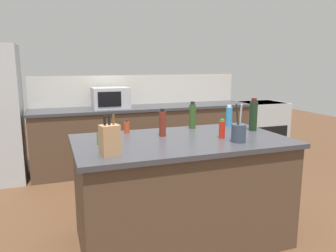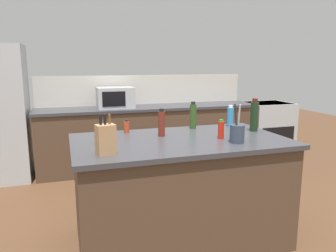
% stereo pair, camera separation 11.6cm
% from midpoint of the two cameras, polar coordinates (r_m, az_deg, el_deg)
% --- Properties ---
extents(ground_plane, '(14.00, 14.00, 0.00)m').
position_cam_midpoint_polar(ground_plane, '(3.19, 1.16, -18.95)').
color(ground_plane, brown).
extents(back_counter_run, '(3.36, 0.66, 0.94)m').
position_cam_midpoint_polar(back_counter_run, '(5.07, -4.57, -1.84)').
color(back_counter_run, '#4C3828').
rests_on(back_counter_run, ground_plane).
extents(wall_backsplash, '(3.32, 0.03, 0.46)m').
position_cam_midpoint_polar(wall_backsplash, '(5.27, -5.60, 6.31)').
color(wall_backsplash, beige).
rests_on(wall_backsplash, back_counter_run).
extents(kitchen_island, '(1.84, 1.05, 0.94)m').
position_cam_midpoint_polar(kitchen_island, '(2.98, 1.19, -11.05)').
color(kitchen_island, '#4C3828').
rests_on(kitchen_island, ground_plane).
extents(range_oven, '(0.76, 0.65, 0.92)m').
position_cam_midpoint_polar(range_oven, '(5.97, 15.28, -0.32)').
color(range_oven, '#ADB2B7').
rests_on(range_oven, ground_plane).
extents(microwave, '(0.53, 0.39, 0.30)m').
position_cam_midpoint_polar(microwave, '(4.86, -10.65, 4.85)').
color(microwave, '#ADB2B7').
rests_on(microwave, back_counter_run).
extents(knife_block, '(0.15, 0.12, 0.29)m').
position_cam_midpoint_polar(knife_block, '(2.35, -11.51, -2.39)').
color(knife_block, '#A87C54').
rests_on(knife_block, kitchen_island).
extents(utensil_crock, '(0.12, 0.12, 0.32)m').
position_cam_midpoint_polar(utensil_crock, '(2.76, 11.03, -1.09)').
color(utensil_crock, '#333D4C').
rests_on(utensil_crock, kitchen_island).
extents(spice_jar_oregano, '(0.05, 0.05, 0.11)m').
position_cam_midpoint_polar(spice_jar_oregano, '(2.71, -12.99, -2.08)').
color(spice_jar_oregano, '#567038').
rests_on(spice_jar_oregano, kitchen_island).
extents(spice_jar_paprika, '(0.05, 0.05, 0.12)m').
position_cam_midpoint_polar(spice_jar_paprika, '(3.10, -8.26, -0.16)').
color(spice_jar_paprika, '#B73D1E').
rests_on(spice_jar_paprika, kitchen_island).
extents(dish_soap_bottle, '(0.07, 0.07, 0.22)m').
position_cam_midpoint_polar(dish_soap_bottle, '(3.45, 9.63, 1.71)').
color(dish_soap_bottle, '#3384BC').
rests_on(dish_soap_bottle, kitchen_island).
extents(vinegar_bottle, '(0.06, 0.06, 0.25)m').
position_cam_midpoint_polar(vinegar_bottle, '(2.92, -2.10, 0.46)').
color(vinegar_bottle, maroon).
rests_on(vinegar_bottle, kitchen_island).
extents(olive_oil_bottle, '(0.07, 0.07, 0.27)m').
position_cam_midpoint_polar(olive_oil_bottle, '(3.28, 3.28, 1.79)').
color(olive_oil_bottle, '#2D4C1E').
rests_on(olive_oil_bottle, kitchen_island).
extents(hot_sauce_bottle, '(0.05, 0.05, 0.17)m').
position_cam_midpoint_polar(hot_sauce_bottle, '(2.88, 8.26, -0.55)').
color(hot_sauce_bottle, red).
rests_on(hot_sauce_bottle, kitchen_island).
extents(wine_bottle, '(0.08, 0.08, 0.32)m').
position_cam_midpoint_polar(wine_bottle, '(3.26, 13.66, 1.81)').
color(wine_bottle, black).
rests_on(wine_bottle, kitchen_island).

